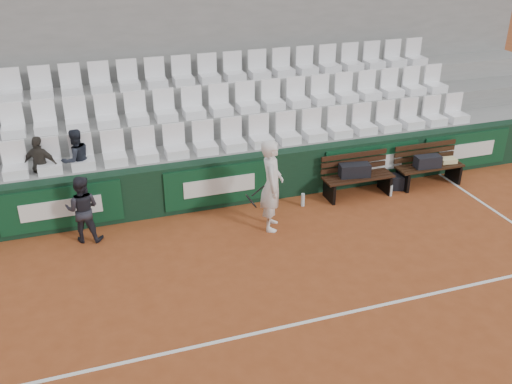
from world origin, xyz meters
name	(u,v)px	position (x,y,z in m)	size (l,w,h in m)	color
ground	(302,323)	(0.00, 0.00, 0.00)	(80.00, 80.00, 0.00)	#974622
court_baseline	(302,323)	(0.00, 0.00, 0.00)	(18.00, 0.06, 0.01)	white
back_barrier	(230,181)	(0.07, 3.99, 0.50)	(18.00, 0.34, 1.00)	black
grandstand_tier_front	(219,169)	(0.00, 4.62, 0.50)	(18.00, 0.95, 1.00)	gray
grandstand_tier_mid	(207,144)	(0.00, 5.58, 0.72)	(18.00, 0.95, 1.45)	gray
grandstand_tier_back	(197,121)	(0.00, 6.53, 0.95)	(18.00, 0.95, 1.90)	gray
grandstand_rear_wall	(188,62)	(0.00, 7.15, 2.20)	(18.00, 0.30, 4.40)	gray
seat_row_front	(220,136)	(0.00, 4.45, 1.31)	(11.90, 0.44, 0.63)	white
seat_row_mid	(207,101)	(0.00, 5.40, 1.77)	(11.90, 0.44, 0.63)	white
seat_row_back	(196,70)	(0.00, 6.35, 2.21)	(11.90, 0.44, 0.63)	white
bench_left	(358,186)	(2.70, 3.47, 0.23)	(1.50, 0.56, 0.45)	black
bench_right	(428,175)	(4.43, 3.48, 0.23)	(1.50, 0.56, 0.45)	black
sports_bag_left	(355,170)	(2.61, 3.51, 0.59)	(0.63, 0.27, 0.27)	black
sports_bag_right	(428,162)	(4.32, 3.43, 0.58)	(0.55, 0.26, 0.26)	black
towel	(448,160)	(4.91, 3.51, 0.50)	(0.34, 0.24, 0.09)	beige
sports_bag_ground	(397,182)	(3.67, 3.52, 0.15)	(0.50, 0.31, 0.31)	black
water_bottle_near	(303,200)	(1.43, 3.41, 0.14)	(0.08, 0.08, 0.27)	silver
water_bottle_far	(391,190)	(3.37, 3.24, 0.12)	(0.07, 0.07, 0.25)	#AFC0C7
tennis_player	(272,185)	(0.53, 2.80, 0.88)	(0.80, 0.75, 1.77)	silver
ball_kid	(83,209)	(-2.83, 3.44, 0.63)	(0.61, 0.48, 1.26)	#212129
spectator_b	(37,143)	(-3.45, 4.50, 1.58)	(0.68, 0.28, 1.15)	#2F2B26
spectator_c	(73,137)	(-2.81, 4.50, 1.61)	(0.59, 0.46, 1.22)	#1D212C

